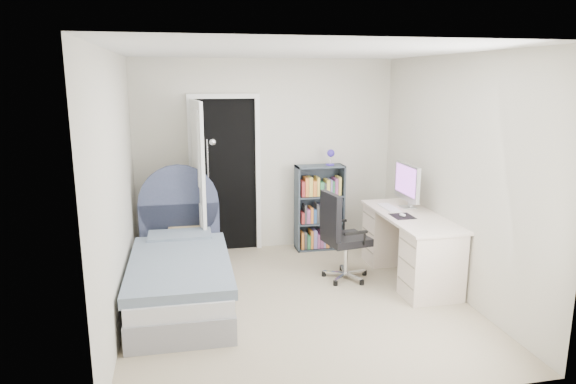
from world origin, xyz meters
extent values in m
cube|color=gray|center=(0.00, 0.00, -0.03)|extent=(3.40, 3.60, 0.05)
cube|color=white|center=(0.00, 0.00, 2.52)|extent=(3.40, 3.60, 0.05)
cube|color=beige|center=(0.00, 1.82, 1.25)|extent=(3.40, 0.05, 2.50)
cube|color=beige|center=(0.00, -1.82, 1.25)|extent=(3.40, 0.05, 2.50)
cube|color=beige|center=(-1.72, 0.00, 1.25)|extent=(0.05, 3.60, 2.50)
cube|color=beige|center=(1.72, 0.00, 1.25)|extent=(0.05, 3.60, 2.50)
cube|color=black|center=(-0.55, 1.80, 1.00)|extent=(0.80, 0.01, 2.00)
cube|color=white|center=(-0.98, 1.77, 1.00)|extent=(0.06, 0.06, 2.00)
cube|color=white|center=(-0.12, 1.77, 1.00)|extent=(0.06, 0.06, 2.00)
cube|color=white|center=(-0.55, 1.77, 2.03)|extent=(0.92, 0.06, 0.06)
cube|color=white|center=(-0.91, 1.37, 1.00)|extent=(0.12, 0.80, 2.00)
cube|color=gray|center=(-1.17, 0.20, 0.13)|extent=(0.96, 2.00, 0.26)
cube|color=silver|center=(-1.17, 0.20, 0.33)|extent=(0.94, 1.96, 0.16)
cube|color=slate|center=(-1.17, 0.10, 0.45)|extent=(1.00, 1.70, 0.10)
cube|color=slate|center=(-1.16, 0.92, 0.47)|extent=(0.71, 0.40, 0.12)
cube|color=#3C425D|center=(-1.16, 1.24, 0.40)|extent=(0.94, 0.07, 0.79)
cylinder|color=#3C425D|center=(-1.16, 1.24, 0.79)|extent=(0.94, 0.07, 0.94)
cylinder|color=tan|center=(-1.26, 1.16, 0.26)|extent=(0.04, 0.04, 0.52)
cylinder|color=tan|center=(-1.26, 1.52, 0.26)|extent=(0.04, 0.04, 0.52)
cylinder|color=tan|center=(-0.90, 1.16, 0.26)|extent=(0.04, 0.04, 0.52)
cylinder|color=tan|center=(-0.90, 1.52, 0.26)|extent=(0.04, 0.04, 0.52)
cube|color=tan|center=(-1.08, 1.34, 0.51)|extent=(0.42, 0.42, 0.03)
cube|color=tan|center=(-1.08, 1.34, 0.18)|extent=(0.38, 0.38, 0.02)
cube|color=#B24C33|center=(-1.13, 1.34, 0.54)|extent=(0.17, 0.23, 0.03)
cube|color=#3F598C|center=(-1.13, 1.34, 0.57)|extent=(0.16, 0.22, 0.03)
cube|color=#D8CC7F|center=(-1.13, 1.34, 0.60)|extent=(0.15, 0.21, 0.03)
cylinder|color=silver|center=(-0.78, 1.53, 0.01)|extent=(0.22, 0.22, 0.02)
cylinder|color=silver|center=(-0.78, 1.53, 0.77)|extent=(0.02, 0.02, 1.51)
sphere|color=silver|center=(-0.72, 1.49, 1.49)|extent=(0.09, 0.09, 0.09)
cube|color=#39444E|center=(0.36, 1.58, 0.57)|extent=(0.02, 0.27, 1.13)
cube|color=#39444E|center=(0.98, 1.58, 0.57)|extent=(0.02, 0.27, 1.13)
cube|color=#39444E|center=(0.67, 1.58, 1.12)|extent=(0.64, 0.27, 0.02)
cube|color=#39444E|center=(0.67, 1.58, 0.01)|extent=(0.64, 0.27, 0.02)
cube|color=#39444E|center=(0.67, 1.71, 0.57)|extent=(0.64, 0.01, 1.13)
cube|color=#39444E|center=(0.67, 1.58, 0.36)|extent=(0.60, 0.25, 0.02)
cube|color=#39444E|center=(0.67, 1.58, 0.73)|extent=(0.60, 0.25, 0.02)
cylinder|color=#3A26A6|center=(0.81, 1.58, 1.14)|extent=(0.11, 0.11, 0.02)
cylinder|color=silver|center=(0.81, 1.58, 1.22)|extent=(0.01, 0.01, 0.15)
sphere|color=#3A26A6|center=(0.81, 1.55, 1.30)|extent=(0.10, 0.10, 0.10)
cube|color=orange|center=(0.42, 1.56, 0.14)|extent=(0.03, 0.19, 0.23)
cube|color=#3F3F3F|center=(0.46, 1.56, 0.14)|extent=(0.04, 0.19, 0.23)
cube|color=#337F4C|center=(0.51, 1.56, 0.12)|extent=(0.04, 0.19, 0.18)
cube|color=orange|center=(0.55, 1.56, 0.15)|extent=(0.03, 0.19, 0.24)
cube|color=#7F72B2|center=(0.59, 1.56, 0.15)|extent=(0.05, 0.19, 0.25)
cube|color=#994C7F|center=(0.64, 1.56, 0.12)|extent=(0.04, 0.19, 0.19)
cube|color=#994C7F|center=(0.69, 1.56, 0.14)|extent=(0.04, 0.19, 0.22)
cube|color=#7F72B2|center=(0.72, 1.56, 0.14)|extent=(0.02, 0.19, 0.23)
cube|color=orange|center=(0.76, 1.56, 0.14)|extent=(0.04, 0.19, 0.23)
cube|color=#3F3F3F|center=(0.81, 1.56, 0.13)|extent=(0.04, 0.19, 0.21)
cube|color=#337F4C|center=(0.85, 1.56, 0.15)|extent=(0.04, 0.19, 0.25)
cube|color=orange|center=(0.90, 1.56, 0.11)|extent=(0.05, 0.19, 0.15)
cube|color=#337F4C|center=(0.95, 1.56, 0.10)|extent=(0.04, 0.19, 0.15)
cube|color=#B23333|center=(0.42, 1.56, 0.45)|extent=(0.04, 0.19, 0.15)
cube|color=#3F3F3F|center=(0.46, 1.56, 0.50)|extent=(0.02, 0.19, 0.24)
cube|color=#994C7F|center=(0.50, 1.56, 0.47)|extent=(0.04, 0.19, 0.18)
cube|color=orange|center=(0.54, 1.56, 0.49)|extent=(0.03, 0.19, 0.21)
cube|color=#335999|center=(0.59, 1.56, 0.47)|extent=(0.04, 0.19, 0.18)
cube|color=#3F3F3F|center=(0.62, 1.56, 0.51)|extent=(0.03, 0.19, 0.25)
cube|color=#3F3F3F|center=(0.66, 1.56, 0.47)|extent=(0.03, 0.19, 0.17)
cube|color=#7F72B2|center=(0.70, 1.56, 0.50)|extent=(0.04, 0.19, 0.23)
cube|color=#335999|center=(0.74, 1.56, 0.50)|extent=(0.03, 0.19, 0.24)
cube|color=#D8BF4C|center=(0.79, 1.56, 0.48)|extent=(0.05, 0.19, 0.19)
cube|color=#335999|center=(0.84, 1.56, 0.47)|extent=(0.04, 0.19, 0.18)
cube|color=#994C7F|center=(0.89, 1.56, 0.50)|extent=(0.05, 0.19, 0.23)
cube|color=#335999|center=(0.93, 1.56, 0.48)|extent=(0.03, 0.19, 0.19)
cube|color=#B23333|center=(0.42, 1.56, 0.84)|extent=(0.04, 0.19, 0.20)
cube|color=orange|center=(0.47, 1.56, 0.87)|extent=(0.04, 0.19, 0.25)
cube|color=#D8BF4C|center=(0.52, 1.56, 0.87)|extent=(0.05, 0.19, 0.25)
cube|color=orange|center=(0.58, 1.56, 0.84)|extent=(0.05, 0.19, 0.20)
cube|color=#D8BF4C|center=(0.62, 1.56, 0.87)|extent=(0.03, 0.19, 0.25)
cube|color=#337F4C|center=(0.67, 1.56, 0.84)|extent=(0.05, 0.19, 0.18)
cube|color=#3F3F3F|center=(0.72, 1.56, 0.83)|extent=(0.03, 0.19, 0.17)
cube|color=#D8BF4C|center=(0.76, 1.56, 0.85)|extent=(0.04, 0.19, 0.21)
cube|color=#7F72B2|center=(0.80, 1.56, 0.85)|extent=(0.03, 0.19, 0.21)
cube|color=#337F4C|center=(0.83, 1.56, 0.84)|extent=(0.02, 0.19, 0.19)
cube|color=#994C7F|center=(0.87, 1.56, 0.85)|extent=(0.04, 0.19, 0.22)
cube|color=#D8BF4C|center=(0.92, 1.56, 0.86)|extent=(0.04, 0.19, 0.24)
cube|color=beige|center=(1.39, 0.33, 0.74)|extent=(0.62, 1.56, 0.03)
cube|color=beige|center=(1.39, -0.21, 0.36)|extent=(0.57, 0.41, 0.73)
cube|color=beige|center=(1.39, 0.88, 0.36)|extent=(0.57, 0.41, 0.73)
cube|color=silver|center=(1.49, 0.65, 0.76)|extent=(0.17, 0.17, 0.01)
cube|color=silver|center=(1.52, 0.65, 0.88)|extent=(0.03, 0.06, 0.23)
cube|color=silver|center=(1.47, 0.65, 1.07)|extent=(0.05, 0.58, 0.41)
cube|color=#AA52C8|center=(1.45, 0.65, 1.09)|extent=(0.00, 0.52, 0.33)
cube|color=white|center=(1.26, 0.65, 0.76)|extent=(0.13, 0.41, 0.02)
cube|color=black|center=(1.26, 0.28, 0.76)|extent=(0.23, 0.27, 0.00)
ellipsoid|color=white|center=(1.26, 0.28, 0.77)|extent=(0.06, 0.10, 0.03)
cube|color=silver|center=(0.81, 0.50, 0.06)|extent=(0.26, 0.08, 0.02)
cylinder|color=black|center=(0.94, 0.52, 0.03)|extent=(0.06, 0.06, 0.06)
cube|color=silver|center=(0.70, 0.60, 0.06)|extent=(0.07, 0.26, 0.02)
cylinder|color=black|center=(0.72, 0.73, 0.03)|extent=(0.06, 0.06, 0.06)
cube|color=silver|center=(0.57, 0.54, 0.06)|extent=(0.25, 0.15, 0.02)
cylinder|color=black|center=(0.46, 0.59, 0.03)|extent=(0.06, 0.06, 0.06)
cube|color=silver|center=(0.60, 0.39, 0.06)|extent=(0.21, 0.21, 0.02)
cylinder|color=black|center=(0.51, 0.30, 0.03)|extent=(0.06, 0.06, 0.06)
cube|color=silver|center=(0.75, 0.37, 0.06)|extent=(0.15, 0.25, 0.02)
cylinder|color=black|center=(0.80, 0.26, 0.03)|extent=(0.06, 0.06, 0.06)
cylinder|color=silver|center=(0.69, 0.48, 0.25)|extent=(0.05, 0.05, 0.39)
cube|color=black|center=(0.69, 0.48, 0.47)|extent=(0.52, 0.52, 0.08)
cube|color=black|center=(0.48, 0.44, 0.76)|extent=(0.13, 0.42, 0.51)
cube|color=black|center=(0.71, 0.24, 0.62)|extent=(0.28, 0.08, 0.03)
cube|color=black|center=(0.63, 0.72, 0.62)|extent=(0.28, 0.08, 0.03)
camera|label=1|loc=(-1.11, -4.81, 2.26)|focal=32.00mm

